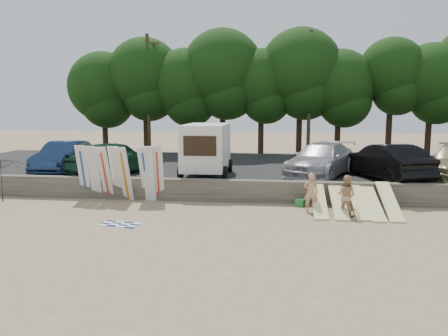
# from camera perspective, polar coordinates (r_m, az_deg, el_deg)

# --- Properties ---
(ground) EXTENTS (120.00, 120.00, 0.00)m
(ground) POSITION_cam_1_polar(r_m,az_deg,el_deg) (17.01, 7.47, -6.68)
(ground) COLOR tan
(ground) RESTS_ON ground
(seawall) EXTENTS (44.00, 0.50, 1.00)m
(seawall) POSITION_cam_1_polar(r_m,az_deg,el_deg) (19.83, 7.46, -3.10)
(seawall) COLOR #6B6356
(seawall) RESTS_ON ground
(parking_lot) EXTENTS (44.00, 14.50, 0.70)m
(parking_lot) POSITION_cam_1_polar(r_m,az_deg,el_deg) (27.25, 7.39, -0.41)
(parking_lot) COLOR #282828
(parking_lot) RESTS_ON ground
(treeline) EXTENTS (33.91, 6.58, 9.58)m
(treeline) POSITION_cam_1_polar(r_m,az_deg,el_deg) (34.11, 7.15, 11.78)
(treeline) COLOR #382616
(treeline) RESTS_ON parking_lot
(utility_poles) EXTENTS (25.80, 0.26, 9.00)m
(utility_poles) POSITION_cam_1_polar(r_m,az_deg,el_deg) (32.56, 11.10, 9.82)
(utility_poles) COLOR #473321
(utility_poles) RESTS_ON parking_lot
(box_trailer) EXTENTS (2.49, 4.31, 2.70)m
(box_trailer) POSITION_cam_1_polar(r_m,az_deg,el_deg) (22.93, -2.31, 2.78)
(box_trailer) COLOR white
(box_trailer) RESTS_ON parking_lot
(car_0) EXTENTS (2.14, 5.27, 1.70)m
(car_0) POSITION_cam_1_polar(r_m,az_deg,el_deg) (25.81, -20.14, 1.39)
(car_0) COLOR #142748
(car_0) RESTS_ON parking_lot
(car_1) EXTENTS (4.12, 5.70, 1.80)m
(car_1) POSITION_cam_1_polar(r_m,az_deg,el_deg) (24.15, -14.28, 1.34)
(car_1) COLOR #163D29
(car_1) RESTS_ON parking_lot
(car_2) EXTENTS (4.62, 6.38, 1.72)m
(car_2) POSITION_cam_1_polar(r_m,az_deg,el_deg) (23.32, 12.56, 1.06)
(car_2) COLOR #A8A7AD
(car_2) RESTS_ON parking_lot
(car_3) EXTENTS (3.55, 5.75, 1.79)m
(car_3) POSITION_cam_1_polar(r_m,az_deg,el_deg) (23.05, 20.47, 0.76)
(car_3) COLOR black
(car_3) RESTS_ON parking_lot
(surfboard_upright_0) EXTENTS (0.53, 0.61, 2.56)m
(surfboard_upright_0) POSITION_cam_1_polar(r_m,az_deg,el_deg) (21.33, -17.88, -0.52)
(surfboard_upright_0) COLOR silver
(surfboard_upright_0) RESTS_ON ground
(surfboard_upright_1) EXTENTS (0.54, 0.72, 2.54)m
(surfboard_upright_1) POSITION_cam_1_polar(r_m,az_deg,el_deg) (21.02, -16.60, -0.62)
(surfboard_upright_1) COLOR silver
(surfboard_upright_1) RESTS_ON ground
(surfboard_upright_2) EXTENTS (0.57, 0.85, 2.51)m
(surfboard_upright_2) POSITION_cam_1_polar(r_m,az_deg,el_deg) (20.76, -15.25, -0.71)
(surfboard_upright_2) COLOR silver
(surfboard_upright_2) RESTS_ON ground
(surfboard_upright_3) EXTENTS (0.56, 0.75, 2.53)m
(surfboard_upright_3) POSITION_cam_1_polar(r_m,az_deg,el_deg) (20.68, -13.87, -0.66)
(surfboard_upright_3) COLOR silver
(surfboard_upright_3) RESTS_ON ground
(surfboard_upright_4) EXTENTS (0.61, 0.82, 2.52)m
(surfboard_upright_4) POSITION_cam_1_polar(r_m,az_deg,el_deg) (20.37, -12.83, -0.77)
(surfboard_upright_4) COLOR silver
(surfboard_upright_4) RESTS_ON ground
(surfboard_upright_5) EXTENTS (0.51, 0.58, 2.56)m
(surfboard_upright_5) POSITION_cam_1_polar(r_m,az_deg,el_deg) (20.07, -9.75, -0.76)
(surfboard_upright_5) COLOR silver
(surfboard_upright_5) RESTS_ON ground
(surfboard_upright_6) EXTENTS (0.55, 0.81, 2.51)m
(surfboard_upright_6) POSITION_cam_1_polar(r_m,az_deg,el_deg) (20.18, -10.20, -0.79)
(surfboard_upright_6) COLOR silver
(surfboard_upright_6) RESTS_ON ground
(surfboard_upright_7) EXTENTS (0.53, 0.57, 2.57)m
(surfboard_upright_7) POSITION_cam_1_polar(r_m,az_deg,el_deg) (20.06, -8.61, -0.73)
(surfboard_upright_7) COLOR silver
(surfboard_upright_7) RESTS_ON ground
(surfboard_low_0) EXTENTS (0.56, 2.88, 0.98)m
(surfboard_low_0) POSITION_cam_1_polar(r_m,az_deg,el_deg) (18.37, 12.29, -4.13)
(surfboard_low_0) COLOR #F2ED98
(surfboard_low_0) RESTS_ON ground
(surfboard_low_1) EXTENTS (0.56, 2.89, 0.93)m
(surfboard_low_1) POSITION_cam_1_polar(r_m,az_deg,el_deg) (18.47, 14.69, -4.22)
(surfboard_low_1) COLOR #F2ED98
(surfboard_low_1) RESTS_ON ground
(surfboard_low_2) EXTENTS (0.56, 2.88, 0.99)m
(surfboard_low_2) POSITION_cam_1_polar(r_m,az_deg,el_deg) (18.64, 17.12, -4.11)
(surfboard_low_2) COLOR #F2ED98
(surfboard_low_2) RESTS_ON ground
(surfboard_low_3) EXTENTS (0.56, 2.90, 0.91)m
(surfboard_low_3) POSITION_cam_1_polar(r_m,az_deg,el_deg) (18.63, 18.80, -4.31)
(surfboard_low_3) COLOR #F2ED98
(surfboard_low_3) RESTS_ON ground
(surfboard_low_4) EXTENTS (0.56, 2.84, 1.09)m
(surfboard_low_4) POSITION_cam_1_polar(r_m,az_deg,el_deg) (18.77, 20.77, -4.03)
(surfboard_low_4) COLOR #F2ED98
(surfboard_low_4) RESTS_ON ground
(beachgoer_a) EXTENTS (0.62, 0.42, 1.64)m
(beachgoer_a) POSITION_cam_1_polar(r_m,az_deg,el_deg) (18.21, 11.29, -3.15)
(beachgoer_a) COLOR tan
(beachgoer_a) RESTS_ON ground
(beachgoer_b) EXTENTS (1.00, 0.94, 1.64)m
(beachgoer_b) POSITION_cam_1_polar(r_m,az_deg,el_deg) (17.92, 15.67, -3.48)
(beachgoer_b) COLOR tan
(beachgoer_b) RESTS_ON ground
(cooler) EXTENTS (0.46, 0.42, 0.32)m
(cooler) POSITION_cam_1_polar(r_m,az_deg,el_deg) (19.33, 9.89, -4.47)
(cooler) COLOR #248533
(cooler) RESTS_ON ground
(gear_bag) EXTENTS (0.34, 0.29, 0.22)m
(gear_bag) POSITION_cam_1_polar(r_m,az_deg,el_deg) (19.21, 15.78, -4.88)
(gear_bag) COLOR #BF4116
(gear_bag) RESTS_ON ground
(beach_towel) EXTENTS (1.77, 1.77, 0.00)m
(beach_towel) POSITION_cam_1_polar(r_m,az_deg,el_deg) (16.63, -13.43, -7.15)
(beach_towel) COLOR white
(beach_towel) RESTS_ON ground
(beach_umbrella) EXTENTS (2.55, 2.58, 2.01)m
(beach_umbrella) POSITION_cam_1_polar(r_m,az_deg,el_deg) (22.23, -27.11, -1.40)
(beach_umbrella) COLOR black
(beach_umbrella) RESTS_ON ground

